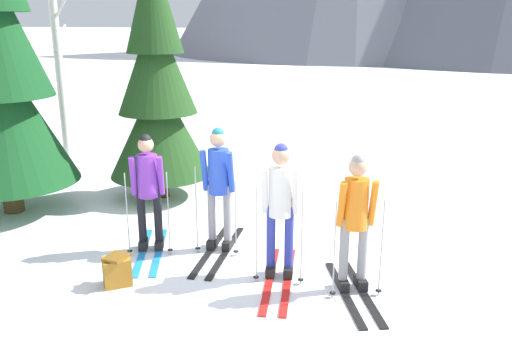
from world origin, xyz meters
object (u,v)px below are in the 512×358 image
(skier_in_orange, at_px, (355,219))
(pine_tree_mid, at_px, (157,87))
(skier_in_purple, at_px, (148,189))
(backpack_on_snow_front, at_px, (117,271))
(skier_in_blue, at_px, (219,182))
(skier_in_white, at_px, (280,204))
(birch_tree_tall, at_px, (61,80))

(skier_in_orange, relative_size, pine_tree_mid, 0.38)
(skier_in_purple, height_order, backpack_on_snow_front, skier_in_purple)
(skier_in_blue, relative_size, skier_in_orange, 1.09)
(skier_in_white, xyz_separation_m, pine_tree_mid, (-2.92, 2.35, 1.01))
(birch_tree_tall, xyz_separation_m, backpack_on_snow_front, (3.61, -3.81, -1.75))
(skier_in_white, bearing_deg, backpack_on_snow_front, -153.83)
(skier_in_white, height_order, birch_tree_tall, birch_tree_tall)
(skier_in_blue, bearing_deg, pine_tree_mid, 136.38)
(skier_in_purple, distance_m, birch_tree_tall, 4.55)
(skier_in_purple, height_order, skier_in_orange, skier_in_orange)
(backpack_on_snow_front, bearing_deg, skier_in_white, 26.17)
(pine_tree_mid, height_order, birch_tree_tall, pine_tree_mid)
(pine_tree_mid, bearing_deg, skier_in_purple, -64.94)
(skier_in_blue, relative_size, pine_tree_mid, 0.42)
(skier_in_purple, distance_m, pine_tree_mid, 2.61)
(skier_in_blue, height_order, backpack_on_snow_front, skier_in_blue)
(skier_in_white, relative_size, backpack_on_snow_front, 4.52)
(birch_tree_tall, relative_size, backpack_on_snow_front, 9.45)
(pine_tree_mid, distance_m, birch_tree_tall, 2.53)
(skier_in_blue, distance_m, skier_in_orange, 2.02)
(skier_in_purple, relative_size, backpack_on_snow_front, 4.08)
(pine_tree_mid, bearing_deg, skier_in_white, -38.79)
(skier_in_white, xyz_separation_m, birch_tree_tall, (-5.38, 2.94, 0.99))
(skier_in_purple, distance_m, backpack_on_snow_front, 1.27)
(skier_in_white, relative_size, skier_in_orange, 1.10)
(skier_in_purple, height_order, pine_tree_mid, pine_tree_mid)
(birch_tree_tall, bearing_deg, skier_in_orange, -25.54)
(skier_in_orange, height_order, birch_tree_tall, birch_tree_tall)
(skier_in_orange, xyz_separation_m, backpack_on_snow_front, (-2.67, -0.81, -0.70))
(pine_tree_mid, relative_size, birch_tree_tall, 1.13)
(skier_in_blue, bearing_deg, skier_in_white, -27.82)
(skier_in_blue, xyz_separation_m, pine_tree_mid, (-1.89, 1.81, 1.00))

